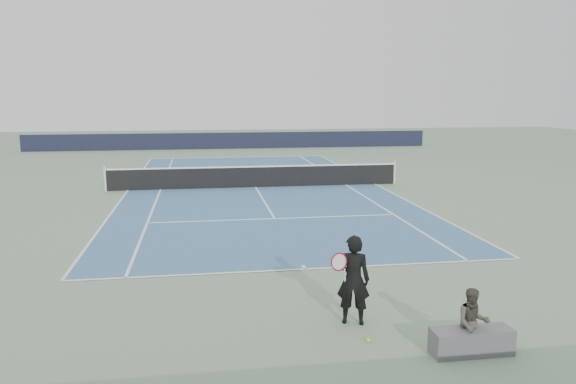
{
  "coord_description": "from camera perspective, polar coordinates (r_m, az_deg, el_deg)",
  "views": [
    {
      "loc": [
        -2.37,
        -24.39,
        4.11
      ],
      "look_at": [
        0.27,
        -7.54,
        1.1
      ],
      "focal_mm": 35.0,
      "sensor_mm": 36.0,
      "label": 1
    }
  ],
  "objects": [
    {
      "name": "tennis_ball",
      "position": [
        9.79,
        8.14,
        -14.67
      ],
      "size": [
        0.07,
        0.07,
        0.07
      ],
      "primitive_type": "sphere",
      "color": "#BADF2D",
      "rests_on": "ground"
    },
    {
      "name": "court_surface",
      "position": [
        24.85,
        -3.31,
        0.48
      ],
      "size": [
        10.97,
        23.77,
        0.01
      ],
      "primitive_type": "cube",
      "color": "#3C6990",
      "rests_on": "ground"
    },
    {
      "name": "ground",
      "position": [
        24.85,
        -3.31,
        0.47
      ],
      "size": [
        80.0,
        80.0,
        0.0
      ],
      "primitive_type": "plane",
      "color": "gray"
    },
    {
      "name": "tennis_net",
      "position": [
        24.77,
        -3.32,
        1.62
      ],
      "size": [
        12.9,
        0.1,
        1.07
      ],
      "color": "silver",
      "rests_on": "ground"
    },
    {
      "name": "spectator_bench",
      "position": [
        9.63,
        18.19,
        -13.31
      ],
      "size": [
        1.36,
        0.68,
        1.12
      ],
      "color": "#5B5A5F",
      "rests_on": "ground"
    },
    {
      "name": "tennis_player",
      "position": [
        10.22,
        6.63,
        -8.82
      ],
      "size": [
        0.81,
        0.61,
        1.64
      ],
      "color": "black",
      "rests_on": "ground"
    },
    {
      "name": "windscreen_far",
      "position": [
        42.49,
        -5.7,
        5.22
      ],
      "size": [
        30.0,
        0.25,
        1.2
      ],
      "primitive_type": "cube",
      "color": "black",
      "rests_on": "ground"
    }
  ]
}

